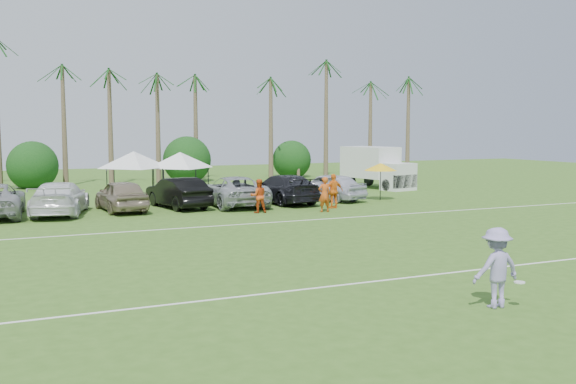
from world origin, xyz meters
name	(u,v)px	position (x,y,z in m)	size (l,w,h in m)	color
ground	(361,305)	(0.00, 0.00, 0.00)	(120.00, 120.00, 0.00)	#39621D
field_lines	(249,250)	(0.00, 8.00, 0.01)	(80.00, 12.10, 0.01)	white
palm_tree_4	(58,87)	(-4.00, 38.00, 7.48)	(2.40, 2.40, 8.90)	brown
palm_tree_5	(112,77)	(0.00, 38.00, 8.35)	(2.40, 2.40, 9.90)	brown
palm_tree_6	(163,68)	(4.00, 38.00, 9.21)	(2.40, 2.40, 10.90)	brown
palm_tree_7	(211,60)	(8.00, 38.00, 10.06)	(2.40, 2.40, 11.90)	brown
palm_tree_8	(267,93)	(13.00, 38.00, 7.48)	(2.40, 2.40, 8.90)	brown
palm_tree_9	(319,84)	(18.00, 38.00, 8.35)	(2.40, 2.40, 9.90)	brown
palm_tree_10	(367,76)	(23.00, 38.00, 9.21)	(2.40, 2.40, 10.90)	brown
palm_tree_11	(404,68)	(27.00, 38.00, 10.06)	(2.40, 2.40, 11.90)	brown
bush_tree_1	(32,163)	(-6.00, 39.00, 1.80)	(4.00, 4.00, 4.00)	brown
bush_tree_2	(185,160)	(6.00, 39.00, 1.80)	(4.00, 4.00, 4.00)	brown
bush_tree_3	(294,158)	(16.00, 39.00, 1.80)	(4.00, 4.00, 4.00)	brown
sideline_player_a	(324,194)	(7.43, 16.40, 0.93)	(0.68, 0.45, 1.86)	#CD5116
sideline_player_b	(258,196)	(4.13, 17.52, 0.89)	(0.86, 0.67, 1.77)	#CF4917
sideline_player_c	(334,191)	(8.62, 17.57, 0.96)	(1.13, 0.47, 1.92)	orange
box_truck	(377,166)	(17.33, 27.09, 1.63)	(3.37, 6.23, 3.05)	white
canopy_tent_left	(134,151)	(-0.77, 25.68, 3.03)	(4.37, 4.37, 3.54)	black
canopy_tent_right	(180,152)	(2.05, 25.51, 2.95)	(4.25, 4.25, 3.44)	black
market_umbrella	(381,167)	(13.16, 19.99, 2.06)	(2.07, 2.07, 2.30)	black
frisbee_player	(496,268)	(2.93, -1.51, 0.99)	(1.31, 0.84, 1.99)	#9C8FCB
parked_car_3	(60,198)	(-5.44, 20.99, 0.85)	(2.38, 5.84, 1.70)	white
parked_car_4	(121,195)	(-2.31, 21.17, 0.85)	(2.00, 4.98, 1.70)	gray
parked_car_5	(178,193)	(0.81, 21.34, 0.85)	(1.80, 5.15, 1.70)	black
parked_car_6	(233,191)	(3.93, 20.91, 0.85)	(2.81, 6.10, 1.70)	#9EA2A7
parked_car_7	(283,189)	(7.05, 21.04, 0.85)	(2.38, 5.84, 1.70)	black
parked_car_8	(328,187)	(10.17, 21.17, 0.85)	(2.00, 4.98, 1.70)	silver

